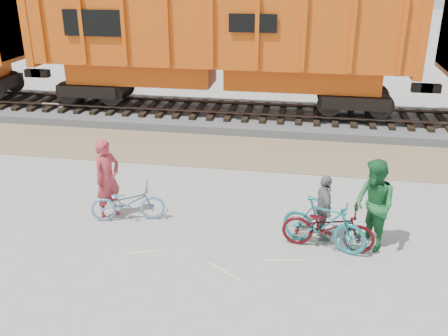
{
  "coord_description": "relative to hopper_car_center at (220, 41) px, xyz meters",
  "views": [
    {
      "loc": [
        2.23,
        -9.5,
        5.76
      ],
      "look_at": [
        0.34,
        1.5,
        1.1
      ],
      "focal_mm": 40.0,
      "sensor_mm": 36.0,
      "label": 1
    }
  ],
  "objects": [
    {
      "name": "bicycle_teal",
      "position": [
        3.87,
        -8.93,
        -2.44
      ],
      "size": [
        1.95,
        1.16,
        1.13
      ],
      "primitive_type": "imported",
      "rotation": [
        0.0,
        0.0,
        1.21
      ],
      "color": "#1F7880",
      "rests_on": "ground"
    },
    {
      "name": "bicycle_blue",
      "position": [
        -0.7,
        -8.45,
        -2.55
      ],
      "size": [
        1.85,
        1.04,
        0.92
      ],
      "primitive_type": "imported",
      "rotation": [
        0.0,
        0.0,
        1.83
      ],
      "color": "#6990B5",
      "rests_on": "ground"
    },
    {
      "name": "hopper_car_center",
      "position": [
        0.0,
        0.0,
        0.0
      ],
      "size": [
        14.0,
        3.13,
        4.65
      ],
      "color": "black",
      "rests_on": "track"
    },
    {
      "name": "person_woman",
      "position": [
        3.86,
        -8.56,
        -2.24
      ],
      "size": [
        0.57,
        0.95,
        1.52
      ],
      "primitive_type": "imported",
      "rotation": [
        0.0,
        0.0,
        1.81
      ],
      "color": "slate",
      "rests_on": "ground"
    },
    {
      "name": "ground",
      "position": [
        1.12,
        -9.0,
        -3.01
      ],
      "size": [
        120.0,
        120.0,
        0.0
      ],
      "primitive_type": "plane",
      "color": "#9E9E99",
      "rests_on": "ground"
    },
    {
      "name": "ballast_bed",
      "position": [
        1.12,
        0.0,
        -2.86
      ],
      "size": [
        120.0,
        4.0,
        0.3
      ],
      "primitive_type": "cube",
      "color": "slate",
      "rests_on": "ground"
    },
    {
      "name": "bicycle_maroon",
      "position": [
        3.96,
        -8.96,
        -2.49
      ],
      "size": [
        2.03,
        0.9,
        1.03
      ],
      "primitive_type": "imported",
      "rotation": [
        0.0,
        0.0,
        1.46
      ],
      "color": "#460B0E",
      "rests_on": "ground"
    },
    {
      "name": "gravel_strip",
      "position": [
        1.12,
        -3.5,
        -3.0
      ],
      "size": [
        120.0,
        3.0,
        0.02
      ],
      "primitive_type": "cube",
      "color": "#876F54",
      "rests_on": "ground"
    },
    {
      "name": "person_man",
      "position": [
        4.87,
        -8.73,
        -2.01
      ],
      "size": [
        1.12,
        1.21,
        2.0
      ],
      "primitive_type": "imported",
      "rotation": [
        0.0,
        0.0,
        -1.08
      ],
      "color": "#1E652F",
      "rests_on": "ground"
    },
    {
      "name": "person_solo",
      "position": [
        -1.2,
        -8.35,
        -2.03
      ],
      "size": [
        0.74,
        0.85,
        1.96
      ],
      "primitive_type": "imported",
      "rotation": [
        0.0,
        0.0,
        1.1
      ],
      "color": "#AD3238",
      "rests_on": "ground"
    },
    {
      "name": "track",
      "position": [
        1.12,
        0.0,
        -2.53
      ],
      "size": [
        120.0,
        2.6,
        0.24
      ],
      "color": "black",
      "rests_on": "ballast_bed"
    }
  ]
}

